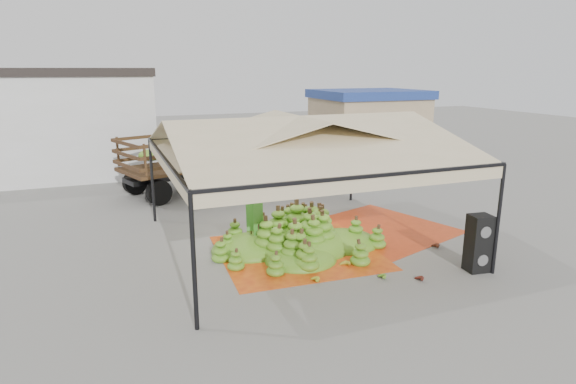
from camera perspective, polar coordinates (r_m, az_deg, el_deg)
name	(u,v)px	position (r m, az deg, el deg)	size (l,w,h in m)	color
ground	(299,243)	(15.30, 1.34, -6.10)	(90.00, 90.00, 0.00)	slate
canopy_tent	(300,140)	(14.48, 1.42, 6.23)	(8.10, 8.10, 4.00)	black
building_white	(4,124)	(27.73, -30.64, 6.94)	(14.30, 6.30, 5.40)	silver
building_tan	(368,123)	(30.65, 9.45, 8.06)	(6.30, 5.30, 4.10)	tan
tarp_left	(298,252)	(14.57, 1.15, -7.14)	(4.58, 4.36, 0.01)	orange
tarp_right	(379,228)	(16.96, 10.74, -4.26)	(4.15, 4.35, 0.01)	red
banana_heap	(301,229)	(14.78, 1.50, -4.46)	(5.42, 4.45, 1.16)	#55851B
hand_yellow_a	(313,279)	(12.61, 2.95, -10.24)	(0.45, 0.37, 0.21)	gold
hand_yellow_b	(344,263)	(13.62, 6.69, -8.41)	(0.44, 0.36, 0.20)	#AD8822
hand_red_a	(418,278)	(13.12, 15.11, -9.80)	(0.40, 0.33, 0.18)	#521512
hand_red_b	(434,245)	(15.53, 16.89, -6.04)	(0.44, 0.36, 0.20)	#562013
hand_green	(380,276)	(13.01, 10.83, -9.72)	(0.42, 0.35, 0.19)	#457D1A
hanging_bunches	(284,155)	(15.75, -0.52, 4.39)	(4.74, 0.24, 0.20)	#3C7B19
speaker_stack	(478,243)	(14.02, 21.63, -5.66)	(0.63, 0.57, 1.58)	black
banana_leaves	(249,249)	(14.87, -4.60, -6.76)	(0.96, 1.36, 3.70)	#266A1C
vendor	(234,178)	(20.09, -6.47, 1.62)	(0.69, 0.45, 1.89)	gray
truck_left	(213,153)	(22.43, -8.89, 4.63)	(8.07, 5.06, 2.62)	#4C3319
truck_right	(331,152)	(24.54, 5.15, 4.79)	(6.16, 2.37, 2.08)	#51311B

